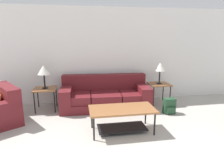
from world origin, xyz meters
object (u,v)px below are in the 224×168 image
object	(u,v)px
coffee_table	(122,114)
backpack	(169,106)
side_table_right	(159,86)
side_table_left	(45,91)
couch	(105,96)
table_lamp_left	(44,70)
table_lamp_right	(160,67)

from	to	relation	value
coffee_table	backpack	distance (m)	1.53
side_table_right	side_table_left	bearing A→B (deg)	180.00
couch	backpack	distance (m)	1.64
coffee_table	side_table_right	bearing A→B (deg)	47.30
table_lamp_left	table_lamp_right	bearing A→B (deg)	0.00
couch	side_table_left	xyz separation A→B (m)	(-1.51, 0.03, 0.22)
side_table_left	table_lamp_left	world-z (taller)	table_lamp_left
table_lamp_right	side_table_left	bearing A→B (deg)	-180.00
side_table_left	backpack	world-z (taller)	side_table_left
table_lamp_right	backpack	xyz separation A→B (m)	(-0.03, -0.76, -0.84)
coffee_table	table_lamp_right	world-z (taller)	table_lamp_right
couch	backpack	world-z (taller)	couch
table_lamp_right	couch	bearing A→B (deg)	-178.71
side_table_right	couch	bearing A→B (deg)	-178.71
couch	table_lamp_right	world-z (taller)	table_lamp_right
coffee_table	backpack	world-z (taller)	coffee_table
table_lamp_right	backpack	world-z (taller)	table_lamp_right
side_table_left	table_lamp_right	distance (m)	3.05
table_lamp_left	side_table_left	bearing A→B (deg)	-116.57
side_table_left	couch	bearing A→B (deg)	-1.29
table_lamp_right	table_lamp_left	bearing A→B (deg)	180.00
couch	table_lamp_right	bearing A→B (deg)	1.29
couch	coffee_table	world-z (taller)	couch
side_table_right	backpack	bearing A→B (deg)	-92.58
coffee_table	side_table_left	bearing A→B (deg)	137.83
side_table_left	backpack	distance (m)	3.08
table_lamp_left	backpack	distance (m)	3.18
couch	table_lamp_left	distance (m)	1.67
couch	table_lamp_left	bearing A→B (deg)	178.71
side_table_left	side_table_right	world-z (taller)	same
side_table_right	backpack	world-z (taller)	side_table_right
coffee_table	couch	bearing A→B (deg)	95.18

